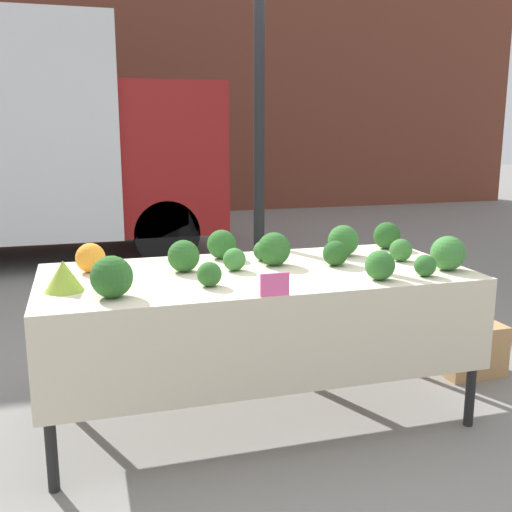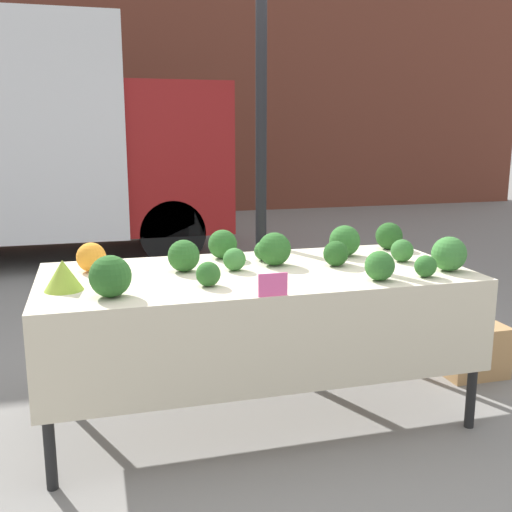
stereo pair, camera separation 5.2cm
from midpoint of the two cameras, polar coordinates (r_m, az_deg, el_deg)
The scene contains 23 objects.
ground_plane at distance 3.40m, azimuth -0.45°, elevation -14.79°, with size 40.00×40.00×0.00m, color gray.
building_facade at distance 11.62m, azimuth -12.98°, elevation 21.12°, with size 16.00×0.60×6.89m.
tent_pole at distance 3.79m, azimuth -0.11°, elevation 7.06°, with size 0.07×0.07×2.42m.
parked_truck at distance 7.62m, azimuth -22.98°, elevation 10.37°, with size 4.57×1.95×2.74m.
market_table at distance 3.08m, azimuth -0.13°, elevation -3.24°, with size 2.20×1.00×0.81m.
orange_cauliflower at distance 3.21m, azimuth -15.94°, elevation -0.16°, with size 0.15×0.15×0.15m.
romanesco_head at distance 2.86m, azimuth -18.35°, elevation -1.82°, with size 0.18×0.18×0.14m.
broccoli_head_0 at distance 2.69m, azimuth -14.13°, elevation -1.94°, with size 0.19×0.19×0.19m.
broccoli_head_1 at distance 3.11m, azimuth 15.35°, elevation -0.88°, with size 0.11×0.11×0.11m.
broccoli_head_2 at distance 3.42m, azimuth -3.73°, elevation 1.12°, with size 0.17×0.17×0.17m.
broccoli_head_3 at distance 3.28m, azimuth 17.38°, elevation 0.26°, with size 0.18×0.18×0.18m.
broccoli_head_4 at distance 3.44m, azimuth 13.18°, elevation 0.56°, with size 0.13×0.13×0.13m.
broccoli_head_5 at distance 3.78m, azimuth 11.97°, elevation 1.93°, with size 0.17×0.17×0.17m.
broccoli_head_6 at distance 3.12m, azimuth -7.39°, elevation -0.00°, with size 0.17×0.17×0.17m.
broccoli_head_7 at distance 3.52m, azimuth 7.89°, elevation 1.48°, with size 0.18×0.18×0.18m.
broccoli_head_8 at distance 3.37m, azimuth 0.23°, elevation 0.51°, with size 0.11×0.11×0.11m.
broccoli_head_9 at distance 3.24m, azimuth 1.26°, elevation 0.68°, with size 0.18×0.18×0.18m.
broccoli_head_10 at distance 2.82m, azimuth -5.00°, elevation -1.74°, with size 0.12×0.12×0.12m.
broccoli_head_11 at distance 2.98m, azimuth 11.23°, elevation -0.88°, with size 0.15×0.15×0.15m.
broccoli_head_12 at distance 3.26m, azimuth 7.13°, elevation 0.25°, with size 0.14×0.14×0.14m.
broccoli_head_13 at distance 3.12m, azimuth -2.56°, elevation -0.33°, with size 0.12×0.12×0.12m.
price_sign at distance 2.64m, azimuth 1.24°, elevation -2.75°, with size 0.13×0.01×0.10m.
produce_crate at distance 4.10m, azimuth 19.18°, elevation -8.24°, with size 0.39×0.32×0.33m.
Camera 1 is at (-0.86, -2.92, 1.53)m, focal length 42.00 mm.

